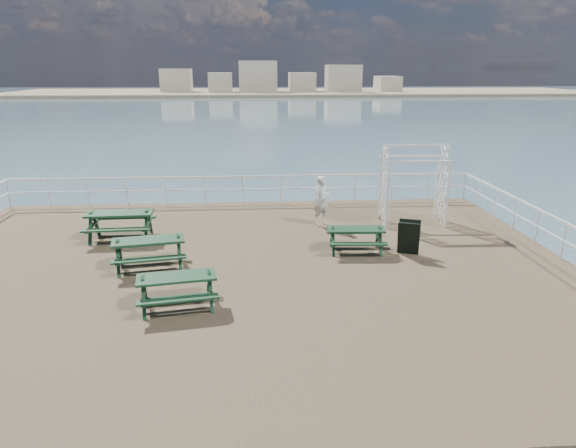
# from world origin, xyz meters

# --- Properties ---
(ground) EXTENTS (18.00, 14.00, 0.30)m
(ground) POSITION_xyz_m (0.00, 0.00, -0.15)
(ground) COLOR brown
(ground) RESTS_ON ground
(sea_backdrop) EXTENTS (300.00, 300.00, 9.20)m
(sea_backdrop) POSITION_xyz_m (12.54, 134.07, -0.51)
(sea_backdrop) COLOR #3D5A67
(sea_backdrop) RESTS_ON ground
(railing) EXTENTS (17.77, 13.76, 1.10)m
(railing) POSITION_xyz_m (-0.07, 2.57, 0.87)
(railing) COLOR silver
(railing) RESTS_ON ground
(picnic_table_a) EXTENTS (2.08, 1.79, 0.90)m
(picnic_table_a) POSITION_xyz_m (-2.36, 0.20, 0.57)
(picnic_table_a) COLOR #12331F
(picnic_table_a) RESTS_ON ground
(picnic_table_b) EXTENTS (2.03, 1.66, 0.96)m
(picnic_table_b) POSITION_xyz_m (-3.70, 2.71, 0.62)
(picnic_table_b) COLOR #12331F
(picnic_table_b) RESTS_ON ground
(picnic_table_c) EXTENTS (1.69, 1.39, 0.78)m
(picnic_table_c) POSITION_xyz_m (3.32, 1.10, 0.50)
(picnic_table_c) COLOR #12331F
(picnic_table_c) RESTS_ON ground
(picnic_table_d) EXTENTS (1.91, 1.64, 0.83)m
(picnic_table_d) POSITION_xyz_m (-1.30, -2.19, 0.53)
(picnic_table_d) COLOR #12331F
(picnic_table_d) RESTS_ON ground
(trellis_arbor) EXTENTS (2.20, 1.24, 2.69)m
(trellis_arbor) POSITION_xyz_m (5.77, 3.78, 1.19)
(trellis_arbor) COLOR silver
(trellis_arbor) RESTS_ON ground
(sandwich_board) EXTENTS (0.72, 0.63, 0.99)m
(sandwich_board) POSITION_xyz_m (4.77, 0.79, 0.48)
(sandwich_board) COLOR black
(sandwich_board) RESTS_ON ground
(person) EXTENTS (0.72, 0.63, 1.66)m
(person) POSITION_xyz_m (2.68, 3.76, 0.83)
(person) COLOR silver
(person) RESTS_ON ground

